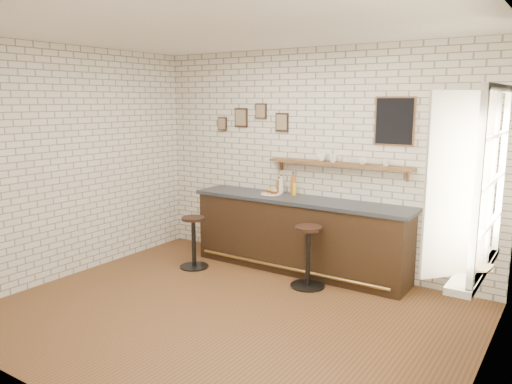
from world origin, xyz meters
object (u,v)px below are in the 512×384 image
bitters_bottle_brown (279,186)px  bar_stool_right (308,255)px  condiment_bottle_yellow (294,188)px  book_upper (470,265)px  bitters_bottle_amber (293,185)px  sandwich_plate (271,194)px  bar_stool_left (194,241)px  bar_counter (299,235)px  shelf_cup_c (363,161)px  shelf_cup_d (386,163)px  bitters_bottle_white (281,186)px  shelf_cup_b (333,159)px  ciabatta_sandwich (272,191)px  book_lower (470,267)px  shelf_cup_a (321,158)px

bitters_bottle_brown → bar_stool_right: bitters_bottle_brown is taller
condiment_bottle_yellow → book_upper: bearing=-32.6°
condiment_bottle_yellow → bitters_bottle_amber: bearing=180.0°
sandwich_plate → bar_stool_right: size_ratio=0.36×
bar_stool_left → bar_counter: bearing=28.5°
shelf_cup_c → shelf_cup_d: shelf_cup_c is taller
bar_stool_left → bitters_bottle_white: bearing=44.2°
bar_stool_left → shelf_cup_c: bearing=23.4°
bar_stool_left → shelf_cup_b: (1.66, 0.90, 1.16)m
bitters_bottle_white → shelf_cup_d: 1.54m
bitters_bottle_amber → shelf_cup_d: 1.35m
bitters_bottle_white → bitters_bottle_amber: bearing=0.0°
ciabatta_sandwich → book_lower: (2.89, -1.54, -0.12)m
sandwich_plate → shelf_cup_c: 1.38m
bar_stool_left → shelf_cup_c: size_ratio=6.60×
bar_counter → bitters_bottle_amber: bitters_bottle_amber is taller
condiment_bottle_yellow → shelf_cup_b: bearing=3.2°
bitters_bottle_white → bar_stool_left: bearing=-135.8°
bar_stool_right → shelf_cup_c: bearing=59.2°
book_lower → book_upper: size_ratio=0.97×
book_upper → bitters_bottle_brown: bearing=156.2°
ciabatta_sandwich → shelf_cup_c: size_ratio=2.05×
shelf_cup_d → ciabatta_sandwich: bearing=177.6°
book_lower → bar_stool_left: bearing=150.9°
condiment_bottle_yellow → shelf_cup_a: bearing=4.7°
bitters_bottle_brown → bar_stool_left: (-0.85, -0.86, -0.72)m
bitters_bottle_brown → bar_stool_left: bitters_bottle_brown is taller
shelf_cup_b → book_upper: bearing=-89.9°
bitters_bottle_brown → shelf_cup_b: 0.92m
ciabatta_sandwich → bitters_bottle_white: 0.17m
condiment_bottle_yellow → shelf_cup_d: size_ratio=2.46×
bitters_bottle_white → shelf_cup_a: (0.60, 0.03, 0.43)m
bar_counter → book_lower: bearing=-31.9°
bitters_bottle_white → shelf_cup_c: shelf_cup_c is taller
bar_stool_left → shelf_cup_c: (2.07, 0.90, 1.16)m
condiment_bottle_yellow → shelf_cup_b: shelf_cup_b is taller
sandwich_plate → bar_stool_right: 1.16m
shelf_cup_a → shelf_cup_c: (0.59, 0.00, -0.01)m
shelf_cup_b → book_lower: size_ratio=0.48×
condiment_bottle_yellow → bitters_bottle_white: bearing=180.0°
sandwich_plate → bar_stool_left: (-0.81, -0.73, -0.63)m
ciabatta_sandwich → shelf_cup_a: (0.67, 0.17, 0.49)m
bar_counter → sandwich_plate: 0.70m
bar_stool_right → book_upper: size_ratio=3.46×
bar_stool_right → shelf_cup_d: size_ratio=8.82×
bar_stool_right → shelf_cup_a: size_ratio=6.00×
shelf_cup_a → bar_counter: bearing=-132.0°
bar_counter → shelf_cup_b: shelf_cup_b is taller
bitters_bottle_amber → bar_stool_left: bearing=-141.4°
book_upper → book_lower: bearing=-83.5°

